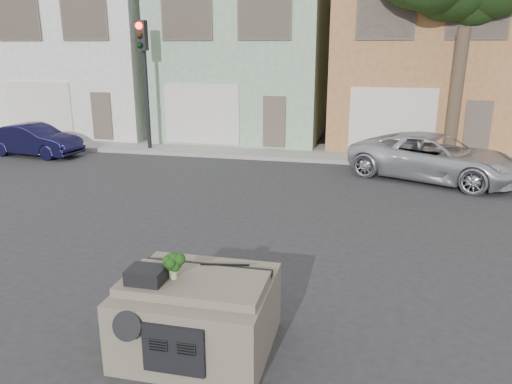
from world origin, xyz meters
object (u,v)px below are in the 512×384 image
(navy_sedan, at_px, (37,156))
(broccoli, at_px, (173,265))
(traffic_signal, at_px, (145,88))
(silver_pickup, at_px, (432,180))

(navy_sedan, distance_m, broccoli, 15.09)
(traffic_signal, bearing_deg, navy_sedan, -157.70)
(silver_pickup, distance_m, broccoli, 11.62)
(traffic_signal, relative_size, broccoli, 13.59)
(silver_pickup, relative_size, broccoli, 13.96)
(broccoli, bearing_deg, silver_pickup, 67.13)
(navy_sedan, relative_size, broccoli, 9.95)
(silver_pickup, bearing_deg, broccoli, -178.86)
(navy_sedan, distance_m, silver_pickup, 14.72)
(silver_pickup, height_order, broccoli, broccoli)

